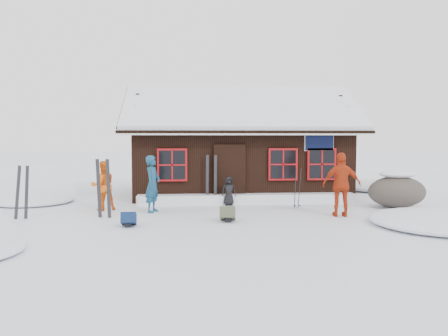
% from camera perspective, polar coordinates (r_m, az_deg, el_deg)
% --- Properties ---
extents(ground, '(120.00, 120.00, 0.00)m').
position_cam_1_polar(ground, '(12.97, -2.24, -6.20)').
color(ground, white).
rests_on(ground, ground).
extents(mountain_hut, '(8.90, 6.09, 4.42)m').
position_cam_1_polar(mountain_hut, '(17.87, 1.89, 1.68)').
color(mountain_hut, black).
rests_on(mountain_hut, ground).
extents(snow_drift, '(7.60, 0.60, 0.35)m').
position_cam_1_polar(snow_drift, '(15.29, 3.04, -3.98)').
color(snow_drift, white).
rests_on(snow_drift, ground).
extents(snow_mounds, '(20.60, 13.20, 0.48)m').
position_cam_1_polar(snow_mounds, '(14.96, 3.82, -4.84)').
color(snow_mounds, white).
rests_on(snow_mounds, ground).
extents(skier_teal, '(0.60, 0.74, 1.75)m').
position_cam_1_polar(skier_teal, '(13.57, -9.30, -2.07)').
color(skier_teal, navy).
rests_on(skier_teal, ground).
extents(skier_orange_left, '(0.94, 0.86, 1.56)m').
position_cam_1_polar(skier_orange_left, '(14.29, -15.50, -2.24)').
color(skier_orange_left, '#E25B0F').
rests_on(skier_orange_left, ground).
extents(skier_orange_right, '(1.15, 0.60, 1.87)m').
position_cam_1_polar(skier_orange_right, '(13.11, 15.11, -2.11)').
color(skier_orange_right, '#B43212').
rests_on(skier_orange_right, ground).
extents(skier_crouched, '(0.50, 0.35, 0.98)m').
position_cam_1_polar(skier_crouched, '(14.80, 0.63, -3.01)').
color(skier_crouched, black).
rests_on(skier_crouched, ground).
extents(boulder, '(1.88, 1.41, 1.11)m').
position_cam_1_polar(boulder, '(15.40, 21.64, -2.77)').
color(boulder, '#544A43').
rests_on(boulder, ground).
extents(ski_pair_left, '(0.48, 0.13, 1.57)m').
position_cam_1_polar(ski_pair_left, '(13.54, -24.87, -3.00)').
color(ski_pair_left, black).
rests_on(ski_pair_left, ground).
extents(ski_pair_mid, '(0.43, 0.11, 1.74)m').
position_cam_1_polar(ski_pair_mid, '(12.97, -15.45, -2.70)').
color(ski_pair_mid, black).
rests_on(ski_pair_mid, ground).
extents(ski_pair_right, '(0.39, 0.14, 1.75)m').
position_cam_1_polar(ski_pair_right, '(15.05, -1.66, -1.63)').
color(ski_pair_right, black).
rests_on(ski_pair_right, ground).
extents(ski_poles, '(0.24, 0.12, 1.34)m').
position_cam_1_polar(ski_poles, '(14.41, 9.56, -2.69)').
color(ski_poles, black).
rests_on(ski_poles, ground).
extents(backpack_blue, '(0.41, 0.53, 0.27)m').
position_cam_1_polar(backpack_blue, '(11.64, -12.33, -6.79)').
color(backpack_blue, '#102348').
rests_on(backpack_blue, ground).
extents(backpack_olive, '(0.48, 0.60, 0.30)m').
position_cam_1_polar(backpack_olive, '(12.03, 0.48, -6.28)').
color(backpack_olive, '#474A35').
rests_on(backpack_olive, ground).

